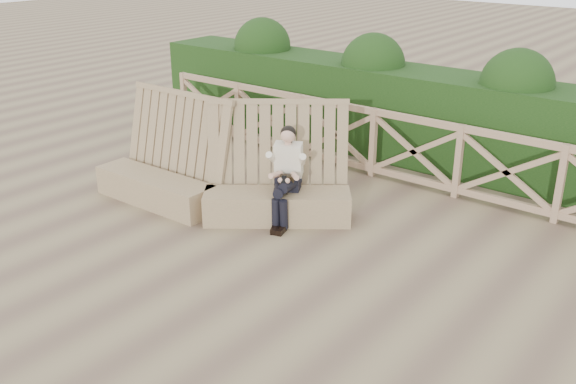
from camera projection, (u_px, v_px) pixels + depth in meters
The scene contains 5 objects.
ground at pixel (264, 274), 7.32m from camera, with size 60.00×60.00×0.00m, color brown.
bench at pixel (216, 183), 8.89m from camera, with size 3.65×1.86×1.55m.
woman at pixel (287, 172), 8.44m from camera, with size 0.56×0.82×1.29m.
guardrail at pixel (414, 151), 9.65m from camera, with size 10.10×0.09×1.10m.
hedge at pixel (450, 121), 10.44m from camera, with size 12.00×1.20×1.50m, color black.
Camera 1 is at (4.20, -4.85, 3.65)m, focal length 40.00 mm.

